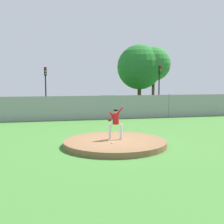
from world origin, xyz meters
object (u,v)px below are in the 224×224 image
(parked_car_champagne, at_px, (25,107))
(traffic_cone_orange, at_px, (54,109))
(baseball, at_px, (112,143))
(parked_car_teal, at_px, (109,104))
(traffic_light_far, at_px, (159,79))
(pitcher_youth, at_px, (115,121))
(parked_car_burgundy, at_px, (190,104))
(traffic_light_near, at_px, (46,81))

(parked_car_champagne, distance_m, traffic_cone_orange, 3.59)
(baseball, bearing_deg, traffic_cone_orange, 97.09)
(parked_car_teal, relative_size, traffic_cone_orange, 8.76)
(traffic_light_far, bearing_deg, baseball, -117.67)
(baseball, relative_size, traffic_light_far, 0.02)
(parked_car_champagne, bearing_deg, baseball, -71.98)
(pitcher_youth, height_order, parked_car_champagne, pitcher_youth)
(baseball, bearing_deg, parked_car_teal, 78.37)
(pitcher_youth, xyz_separation_m, parked_car_teal, (2.81, 14.58, -0.40))
(parked_car_champagne, distance_m, parked_car_teal, 8.16)
(baseball, distance_m, traffic_cone_orange, 17.60)
(traffic_cone_orange, bearing_deg, traffic_light_far, 7.43)
(traffic_cone_orange, bearing_deg, parked_car_champagne, -141.75)
(baseball, xyz_separation_m, traffic_light_far, (9.99, 19.06, 3.03))
(baseball, bearing_deg, parked_car_burgundy, 51.61)
(parked_car_teal, relative_size, traffic_light_far, 0.98)
(baseball, distance_m, parked_car_teal, 15.83)
(traffic_light_far, bearing_deg, traffic_light_near, 179.75)
(parked_car_teal, distance_m, traffic_cone_orange, 5.74)
(parked_car_champagne, bearing_deg, parked_car_burgundy, -1.91)
(pitcher_youth, distance_m, traffic_cone_orange, 16.77)
(baseball, xyz_separation_m, parked_car_teal, (3.19, 15.50, 0.50))
(parked_car_teal, bearing_deg, pitcher_youth, -100.90)
(traffic_light_near, bearing_deg, traffic_light_far, -0.25)
(parked_car_teal, bearing_deg, traffic_cone_orange, 159.80)
(parked_car_teal, bearing_deg, baseball, -101.63)
(baseball, relative_size, traffic_light_near, 0.02)
(parked_car_burgundy, height_order, parked_car_teal, parked_car_teal)
(pitcher_youth, bearing_deg, parked_car_champagne, 110.45)
(traffic_light_far, bearing_deg, traffic_cone_orange, -172.57)
(parked_car_champagne, distance_m, traffic_light_near, 4.94)
(parked_car_champagne, xyz_separation_m, traffic_light_near, (1.97, 3.85, 2.40))
(traffic_light_far, bearing_deg, parked_car_teal, -152.38)
(traffic_cone_orange, bearing_deg, baseball, -82.91)
(traffic_light_near, bearing_deg, baseball, -81.08)
(pitcher_youth, relative_size, traffic_light_near, 0.35)
(parked_car_burgundy, bearing_deg, pitcher_youth, -129.27)
(baseball, height_order, traffic_light_near, traffic_light_near)
(pitcher_youth, distance_m, baseball, 1.34)
(parked_car_champagne, distance_m, traffic_light_far, 15.64)
(parked_car_burgundy, bearing_deg, baseball, -128.39)
(traffic_cone_orange, distance_m, traffic_light_near, 3.45)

